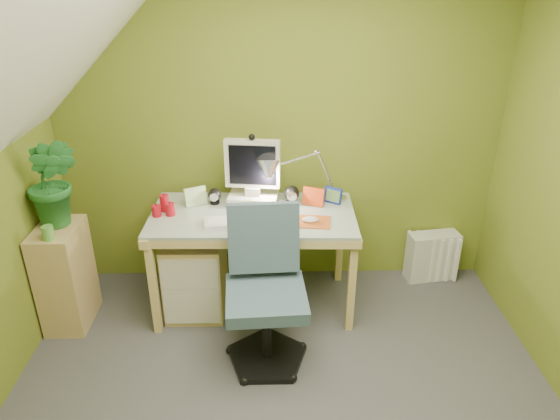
{
  "coord_description": "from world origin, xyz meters",
  "views": [
    {
      "loc": [
        -0.06,
        -1.95,
        2.28
      ],
      "look_at": [
        0.0,
        1.0,
        0.85
      ],
      "focal_mm": 33.0,
      "sensor_mm": 36.0,
      "label": 1
    }
  ],
  "objects_px": {
    "task_chair": "(266,296)",
    "side_ledge": "(66,276)",
    "monitor": "(253,165)",
    "radiator": "(432,256)",
    "desk_lamp": "(318,164)",
    "desk": "(254,260)",
    "potted_plant": "(53,182)"
  },
  "relations": [
    {
      "from": "desk",
      "to": "side_ledge",
      "type": "xyz_separation_m",
      "value": [
        -1.27,
        -0.17,
        -0.01
      ]
    },
    {
      "from": "desk",
      "to": "monitor",
      "type": "height_order",
      "value": "monitor"
    },
    {
      "from": "monitor",
      "to": "task_chair",
      "type": "relative_size",
      "value": 0.57
    },
    {
      "from": "potted_plant",
      "to": "task_chair",
      "type": "height_order",
      "value": "potted_plant"
    },
    {
      "from": "desk_lamp",
      "to": "side_ledge",
      "type": "relative_size",
      "value": 0.78
    },
    {
      "from": "desk_lamp",
      "to": "radiator",
      "type": "distance_m",
      "value": 1.26
    },
    {
      "from": "desk",
      "to": "radiator",
      "type": "relative_size",
      "value": 3.56
    },
    {
      "from": "side_ledge",
      "to": "potted_plant",
      "type": "relative_size",
      "value": 1.21
    },
    {
      "from": "desk",
      "to": "task_chair",
      "type": "bearing_deg",
      "value": -80.1
    },
    {
      "from": "task_chair",
      "to": "side_ledge",
      "type": "bearing_deg",
      "value": 158.74
    },
    {
      "from": "monitor",
      "to": "radiator",
      "type": "height_order",
      "value": "monitor"
    },
    {
      "from": "potted_plant",
      "to": "desk_lamp",
      "type": "bearing_deg",
      "value": 10.11
    },
    {
      "from": "desk",
      "to": "task_chair",
      "type": "relative_size",
      "value": 1.41
    },
    {
      "from": "potted_plant",
      "to": "task_chair",
      "type": "bearing_deg",
      "value": -19.81
    },
    {
      "from": "side_ledge",
      "to": "task_chair",
      "type": "xyz_separation_m",
      "value": [
        1.36,
        -0.43,
        0.12
      ]
    },
    {
      "from": "task_chair",
      "to": "radiator",
      "type": "xyz_separation_m",
      "value": [
        1.29,
        0.92,
        -0.29
      ]
    },
    {
      "from": "monitor",
      "to": "side_ledge",
      "type": "bearing_deg",
      "value": -157.68
    },
    {
      "from": "desk_lamp",
      "to": "side_ledge",
      "type": "distance_m",
      "value": 1.87
    },
    {
      "from": "radiator",
      "to": "potted_plant",
      "type": "bearing_deg",
      "value": -179.48
    },
    {
      "from": "potted_plant",
      "to": "monitor",
      "type": "bearing_deg",
      "value": 13.65
    },
    {
      "from": "potted_plant",
      "to": "radiator",
      "type": "distance_m",
      "value": 2.79
    },
    {
      "from": "desk_lamp",
      "to": "task_chair",
      "type": "height_order",
      "value": "desk_lamp"
    },
    {
      "from": "desk",
      "to": "potted_plant",
      "type": "relative_size",
      "value": 2.3
    },
    {
      "from": "desk",
      "to": "desk_lamp",
      "type": "distance_m",
      "value": 0.82
    },
    {
      "from": "desk_lamp",
      "to": "potted_plant",
      "type": "height_order",
      "value": "potted_plant"
    },
    {
      "from": "monitor",
      "to": "potted_plant",
      "type": "distance_m",
      "value": 1.28
    },
    {
      "from": "monitor",
      "to": "desk_lamp",
      "type": "distance_m",
      "value": 0.45
    },
    {
      "from": "task_chair",
      "to": "radiator",
      "type": "relative_size",
      "value": 2.51
    },
    {
      "from": "monitor",
      "to": "potted_plant",
      "type": "relative_size",
      "value": 0.93
    },
    {
      "from": "radiator",
      "to": "desk",
      "type": "bearing_deg",
      "value": -176.02
    },
    {
      "from": "monitor",
      "to": "side_ledge",
      "type": "distance_m",
      "value": 1.47
    },
    {
      "from": "desk_lamp",
      "to": "task_chair",
      "type": "bearing_deg",
      "value": -103.78
    }
  ]
}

